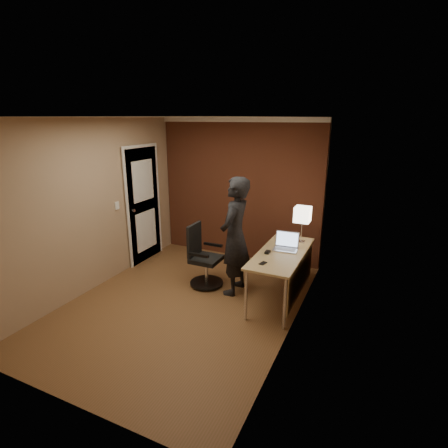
% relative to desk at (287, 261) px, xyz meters
% --- Properties ---
extents(room, '(4.00, 4.00, 4.00)m').
position_rel_desk_xyz_m(room, '(-1.53, 0.90, 0.77)').
color(room, brown).
rests_on(room, ground).
extents(desk, '(0.60, 1.50, 0.73)m').
position_rel_desk_xyz_m(desk, '(0.00, 0.00, 0.00)').
color(desk, tan).
rests_on(desk, ground).
extents(desk_lamp, '(0.22, 0.22, 0.54)m').
position_rel_desk_xyz_m(desk_lamp, '(0.07, 0.50, 0.55)').
color(desk_lamp, silver).
rests_on(desk_lamp, desk).
extents(laptop, '(0.35, 0.28, 0.23)m').
position_rel_desk_xyz_m(laptop, '(-0.05, 0.14, 0.19)').
color(laptop, silver).
rests_on(laptop, desk).
extents(mouse, '(0.06, 0.10, 0.03)m').
position_rel_desk_xyz_m(mouse, '(-0.24, -0.13, 0.14)').
color(mouse, black).
rests_on(mouse, desk).
extents(phone, '(0.09, 0.13, 0.01)m').
position_rel_desk_xyz_m(phone, '(-0.18, -0.49, 0.13)').
color(phone, black).
rests_on(phone, desk).
extents(office_chair, '(0.51, 0.52, 0.94)m').
position_rel_desk_xyz_m(office_chair, '(-1.29, -0.03, -0.19)').
color(office_chair, black).
rests_on(office_chair, ground).
extents(person, '(0.42, 0.63, 1.73)m').
position_rel_desk_xyz_m(person, '(-0.76, -0.03, 0.26)').
color(person, black).
rests_on(person, ground).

